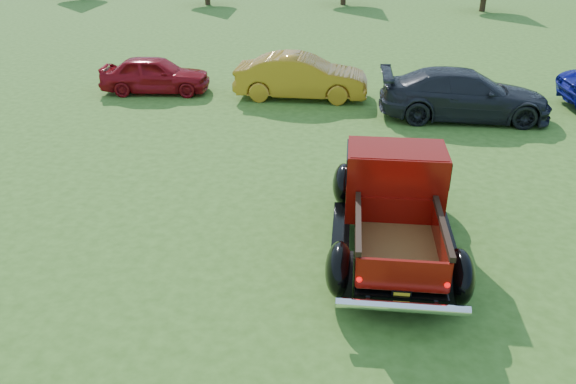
{
  "coord_description": "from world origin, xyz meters",
  "views": [
    {
      "loc": [
        2.07,
        -8.78,
        5.53
      ],
      "look_at": [
        0.06,
        0.2,
        0.97
      ],
      "focal_mm": 35.0,
      "sensor_mm": 36.0,
      "label": 1
    }
  ],
  "objects_px": {
    "pickup_truck": "(393,196)",
    "show_car_yellow": "(301,77)",
    "show_car_red": "(155,74)",
    "show_car_grey": "(464,94)"
  },
  "relations": [
    {
      "from": "pickup_truck",
      "to": "show_car_grey",
      "type": "relative_size",
      "value": 1.02
    },
    {
      "from": "show_car_red",
      "to": "show_car_grey",
      "type": "height_order",
      "value": "show_car_grey"
    },
    {
      "from": "show_car_yellow",
      "to": "show_car_grey",
      "type": "distance_m",
      "value": 5.23
    },
    {
      "from": "pickup_truck",
      "to": "show_car_red",
      "type": "bearing_deg",
      "value": 130.01
    },
    {
      "from": "pickup_truck",
      "to": "show_car_yellow",
      "type": "height_order",
      "value": "pickup_truck"
    },
    {
      "from": "show_car_red",
      "to": "show_car_yellow",
      "type": "relative_size",
      "value": 0.84
    },
    {
      "from": "show_car_red",
      "to": "show_car_grey",
      "type": "xyz_separation_m",
      "value": [
        10.14,
        -0.52,
        0.1
      ]
    },
    {
      "from": "pickup_truck",
      "to": "show_car_yellow",
      "type": "bearing_deg",
      "value": 105.71
    },
    {
      "from": "pickup_truck",
      "to": "show_car_grey",
      "type": "bearing_deg",
      "value": 70.99
    },
    {
      "from": "show_car_yellow",
      "to": "show_car_grey",
      "type": "xyz_separation_m",
      "value": [
        5.14,
        -0.97,
        0.01
      ]
    }
  ]
}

